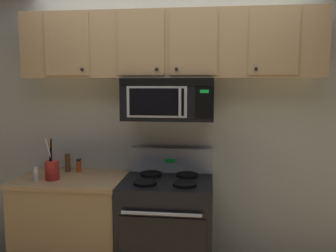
{
  "coord_description": "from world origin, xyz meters",
  "views": [
    {
      "loc": [
        0.35,
        -2.43,
        1.71
      ],
      "look_at": [
        0.0,
        0.49,
        1.35
      ],
      "focal_mm": 37.6,
      "sensor_mm": 36.0,
      "label": 1
    }
  ],
  "objects_px": {
    "spice_jar": "(79,166)",
    "utensil_crock_red": "(52,169)",
    "pepper_mill": "(68,163)",
    "stove_range": "(167,229)",
    "salt_shaker": "(36,174)",
    "over_range_microwave": "(169,99)"
  },
  "relations": [
    {
      "from": "utensil_crock_red",
      "to": "salt_shaker",
      "type": "bearing_deg",
      "value": -152.74
    },
    {
      "from": "salt_shaker",
      "to": "spice_jar",
      "type": "height_order",
      "value": "salt_shaker"
    },
    {
      "from": "utensil_crock_red",
      "to": "salt_shaker",
      "type": "distance_m",
      "value": 0.13
    },
    {
      "from": "stove_range",
      "to": "over_range_microwave",
      "type": "height_order",
      "value": "over_range_microwave"
    },
    {
      "from": "spice_jar",
      "to": "over_range_microwave",
      "type": "bearing_deg",
      "value": -4.3
    },
    {
      "from": "pepper_mill",
      "to": "over_range_microwave",
      "type": "bearing_deg",
      "value": -3.76
    },
    {
      "from": "pepper_mill",
      "to": "spice_jar",
      "type": "xyz_separation_m",
      "value": [
        0.11,
        0.0,
        -0.02
      ]
    },
    {
      "from": "spice_jar",
      "to": "utensil_crock_red",
      "type": "bearing_deg",
      "value": -114.17
    },
    {
      "from": "pepper_mill",
      "to": "spice_jar",
      "type": "distance_m",
      "value": 0.11
    },
    {
      "from": "utensil_crock_red",
      "to": "pepper_mill",
      "type": "distance_m",
      "value": 0.28
    },
    {
      "from": "utensil_crock_red",
      "to": "pepper_mill",
      "type": "relative_size",
      "value": 2.14
    },
    {
      "from": "salt_shaker",
      "to": "pepper_mill",
      "type": "relative_size",
      "value": 0.73
    },
    {
      "from": "pepper_mill",
      "to": "stove_range",
      "type": "bearing_deg",
      "value": -10.72
    },
    {
      "from": "utensil_crock_red",
      "to": "salt_shaker",
      "type": "relative_size",
      "value": 2.93
    },
    {
      "from": "over_range_microwave",
      "to": "pepper_mill",
      "type": "distance_m",
      "value": 1.11
    },
    {
      "from": "salt_shaker",
      "to": "pepper_mill",
      "type": "xyz_separation_m",
      "value": [
        0.14,
        0.34,
        0.02
      ]
    },
    {
      "from": "stove_range",
      "to": "salt_shaker",
      "type": "bearing_deg",
      "value": -171.5
    },
    {
      "from": "stove_range",
      "to": "salt_shaker",
      "type": "relative_size",
      "value": 9.3
    },
    {
      "from": "stove_range",
      "to": "salt_shaker",
      "type": "xyz_separation_m",
      "value": [
        -1.08,
        -0.16,
        0.49
      ]
    },
    {
      "from": "over_range_microwave",
      "to": "utensil_crock_red",
      "type": "distance_m",
      "value": 1.15
    },
    {
      "from": "utensil_crock_red",
      "to": "salt_shaker",
      "type": "height_order",
      "value": "utensil_crock_red"
    },
    {
      "from": "pepper_mill",
      "to": "salt_shaker",
      "type": "bearing_deg",
      "value": -111.88
    }
  ]
}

